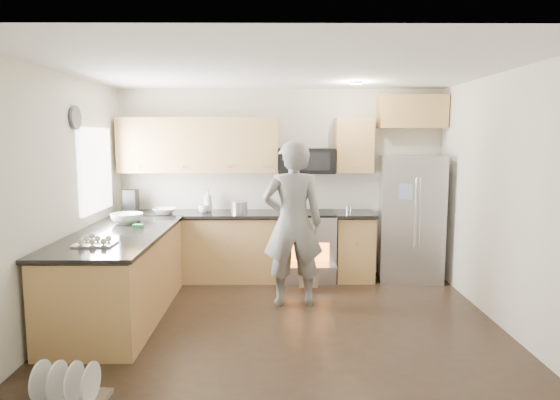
{
  "coord_description": "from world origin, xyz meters",
  "views": [
    {
      "loc": [
        -0.06,
        -4.99,
        1.95
      ],
      "look_at": [
        -0.02,
        0.5,
        1.25
      ],
      "focal_mm": 32.0,
      "sensor_mm": 36.0,
      "label": 1
    }
  ],
  "objects_px": {
    "stove_range": "(306,230)",
    "person": "(293,223)",
    "refrigerator": "(410,218)",
    "dish_rack": "(67,393)"
  },
  "relations": [
    {
      "from": "stove_range",
      "to": "person",
      "type": "height_order",
      "value": "person"
    },
    {
      "from": "stove_range",
      "to": "refrigerator",
      "type": "height_order",
      "value": "stove_range"
    },
    {
      "from": "stove_range",
      "to": "dish_rack",
      "type": "height_order",
      "value": "stove_range"
    },
    {
      "from": "person",
      "to": "dish_rack",
      "type": "xyz_separation_m",
      "value": [
        -1.72,
        -2.2,
        -0.87
      ]
    },
    {
      "from": "person",
      "to": "refrigerator",
      "type": "bearing_deg",
      "value": -151.33
    },
    {
      "from": "stove_range",
      "to": "refrigerator",
      "type": "relative_size",
      "value": 1.06
    },
    {
      "from": "person",
      "to": "dish_rack",
      "type": "distance_m",
      "value": 2.93
    },
    {
      "from": "stove_range",
      "to": "refrigerator",
      "type": "bearing_deg",
      "value": 0.3
    },
    {
      "from": "person",
      "to": "dish_rack",
      "type": "relative_size",
      "value": 3.39
    },
    {
      "from": "stove_range",
      "to": "dish_rack",
      "type": "relative_size",
      "value": 3.17
    }
  ]
}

